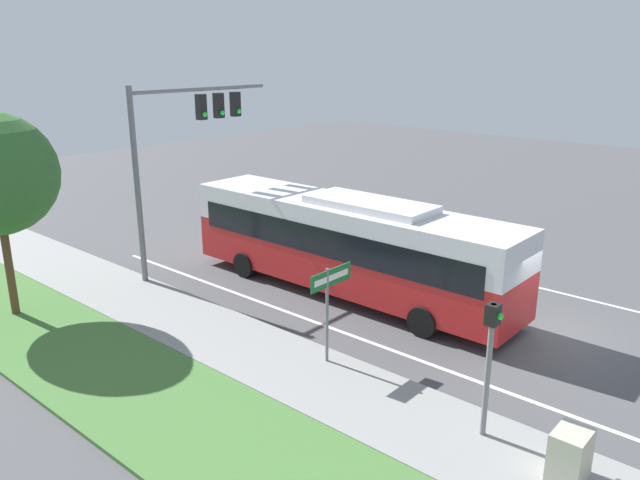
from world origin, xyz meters
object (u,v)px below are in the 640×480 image
signal_gantry (183,136)px  street_sign (329,295)px  pedestrian_signal (490,349)px  utility_cabinet (570,455)px  bus (347,241)px

signal_gantry → street_sign: bearing=-104.6°
pedestrian_signal → utility_cabinet: (-0.27, -1.86, -1.47)m
bus → signal_gantry: size_ratio=1.78×
utility_cabinet → street_sign: bearing=84.1°
bus → utility_cabinet: bus is taller
signal_gantry → utility_cabinet: 15.96m
signal_gantry → street_sign: size_ratio=2.55×
pedestrian_signal → street_sign: 4.59m
signal_gantry → utility_cabinet: bearing=-101.0°
pedestrian_signal → street_sign: bearing=85.0°
pedestrian_signal → street_sign: size_ratio=1.16×
street_sign → bus: bearing=33.4°
bus → utility_cabinet: 10.45m
street_sign → signal_gantry: bearing=75.4°
pedestrian_signal → utility_cabinet: size_ratio=3.04×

